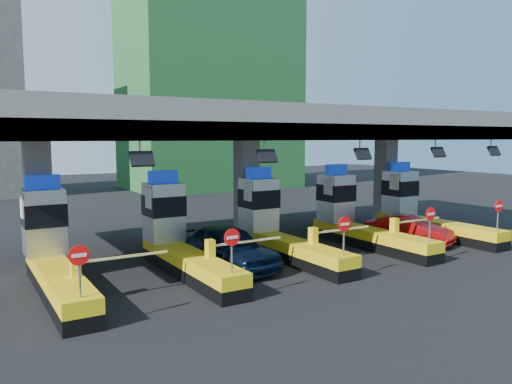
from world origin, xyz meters
TOP-DOWN VIEW (x-y plane):
  - ground at (0.00, 0.00)m, footprint 120.00×120.00m
  - toll_canopy at (0.00, 2.87)m, footprint 28.00×12.09m
  - toll_lane_far_left at (-10.00, 0.28)m, footprint 4.43×8.00m
  - toll_lane_left at (-5.00, 0.28)m, footprint 4.43×8.00m
  - toll_lane_center at (0.00, 0.28)m, footprint 4.43×8.00m
  - toll_lane_right at (5.00, 0.28)m, footprint 4.43×8.00m
  - toll_lane_far_right at (10.00, 0.28)m, footprint 4.43×8.00m
  - bg_building_scaffold at (12.00, 32.00)m, footprint 18.00×12.00m
  - van at (-3.03, -0.64)m, footprint 2.86×5.69m
  - red_car at (7.51, -1.21)m, footprint 2.96×4.76m

SIDE VIEW (x-z plane):
  - ground at x=0.00m, z-range 0.00..0.00m
  - red_car at x=7.51m, z-range 0.00..1.48m
  - van at x=-3.03m, z-range 0.00..1.86m
  - toll_lane_far_left at x=-10.00m, z-range -0.68..3.47m
  - toll_lane_left at x=-5.00m, z-range -0.68..3.47m
  - toll_lane_center at x=0.00m, z-range -0.68..3.47m
  - toll_lane_right at x=5.00m, z-range -0.68..3.47m
  - toll_lane_far_right at x=10.00m, z-range -0.68..3.47m
  - toll_canopy at x=0.00m, z-range 2.63..9.63m
  - bg_building_scaffold at x=12.00m, z-range 0.00..28.00m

